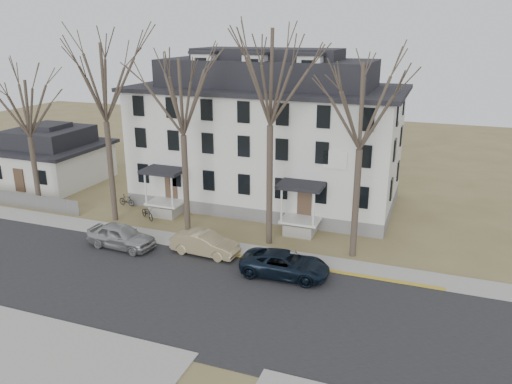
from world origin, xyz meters
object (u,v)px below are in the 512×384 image
at_px(tree_far_left, 102,77).
at_px(car_navy, 285,265).
at_px(car_tan, 205,244).
at_px(tree_bungalow, 26,105).
at_px(bicycle_left, 147,213).
at_px(boarding_house, 267,136).
at_px(car_silver, 121,236).
at_px(bicycle_right, 127,201).
at_px(tree_mid_left, 182,92).
at_px(small_house, 52,158).
at_px(tree_mid_right, 363,100).
at_px(tree_center, 271,71).

bearing_deg(tree_far_left, car_navy, -15.82).
xyz_separation_m(tree_far_left, car_tan, (8.85, -3.09, -9.63)).
height_order(tree_bungalow, bicycle_left, tree_bungalow).
xyz_separation_m(boarding_house, car_silver, (-5.65, -12.17, -4.60)).
height_order(car_navy, bicycle_right, car_navy).
xyz_separation_m(tree_far_left, tree_mid_left, (6.00, 0.00, -0.74)).
xyz_separation_m(small_house, bicycle_left, (13.18, -5.27, -1.78)).
bearing_deg(car_silver, tree_mid_right, -70.75).
height_order(tree_mid_right, tree_bungalow, tree_mid_right).
xyz_separation_m(tree_far_left, tree_mid_right, (17.50, 0.00, -0.74)).
height_order(tree_center, bicycle_right, tree_center).
bearing_deg(car_navy, tree_far_left, 71.84).
bearing_deg(boarding_house, tree_mid_left, -110.20).
bearing_deg(small_house, car_navy, -22.04).
bearing_deg(tree_mid_left, bicycle_left, 166.41).
bearing_deg(tree_center, tree_bungalow, 180.00).
distance_m(tree_bungalow, bicycle_right, 10.19).
bearing_deg(tree_mid_left, bicycle_right, 157.49).
distance_m(tree_center, car_navy, 11.39).
distance_m(tree_bungalow, bicycle_left, 11.98).
xyz_separation_m(small_house, tree_mid_left, (17.00, -6.20, 7.35)).
bearing_deg(car_navy, bicycle_left, 65.36).
bearing_deg(bicycle_left, small_house, 101.62).
relative_size(tree_bungalow, car_navy, 2.13).
bearing_deg(car_silver, tree_far_left, 43.24).
relative_size(car_silver, bicycle_left, 2.53).
height_order(tree_mid_right, car_navy, tree_mid_right).
distance_m(tree_mid_left, tree_center, 6.18).
distance_m(tree_mid_left, tree_mid_right, 11.50).
bearing_deg(car_navy, small_house, 65.62).
relative_size(tree_far_left, car_navy, 2.72).
bearing_deg(tree_mid_left, car_tan, -47.39).
height_order(tree_far_left, car_tan, tree_far_left).
bearing_deg(tree_mid_left, tree_center, 0.00).
relative_size(boarding_house, tree_mid_right, 1.63).
height_order(small_house, car_silver, small_house).
relative_size(tree_mid_right, car_navy, 2.52).
relative_size(car_navy, bicycle_left, 2.80).
bearing_deg(boarding_house, small_house, -174.41).
bearing_deg(bicycle_right, bicycle_left, -116.49).
xyz_separation_m(tree_mid_left, car_silver, (-2.65, -4.01, -8.83)).
distance_m(boarding_house, car_navy, 14.13).
height_order(boarding_house, tree_far_left, tree_far_left).
bearing_deg(tree_bungalow, boarding_house, 27.01).
bearing_deg(car_tan, tree_mid_left, 45.78).
bearing_deg(car_navy, tree_bungalow, 76.88).
bearing_deg(tree_far_left, tree_mid_right, 0.00).
xyz_separation_m(boarding_house, tree_mid_left, (-3.00, -8.15, 4.22)).
height_order(tree_mid_left, bicycle_right, tree_mid_left).
xyz_separation_m(tree_bungalow, bicycle_left, (9.18, 0.92, -7.65)).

